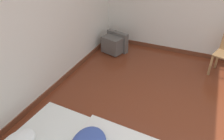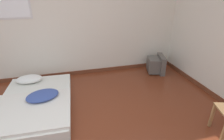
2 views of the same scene
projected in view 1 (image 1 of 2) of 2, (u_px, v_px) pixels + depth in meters
The scene contains 2 objects.
wall_back at pixel (6, 30), 2.64m from camera, with size 8.13×0.08×2.60m.
crt_tv at pixel (114, 43), 4.84m from camera, with size 0.50×0.56×0.44m.
Camera 1 is at (-1.75, 0.24, 2.29)m, focal length 35.00 mm.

